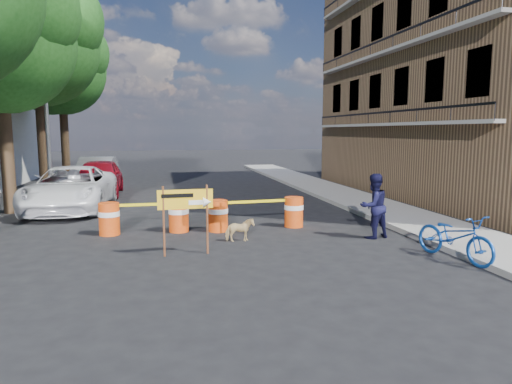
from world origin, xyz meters
name	(u,v)px	position (x,y,z in m)	size (l,w,h in m)	color
ground	(232,254)	(0.00, 0.00, 0.00)	(120.00, 120.00, 0.00)	black
sidewalk_east	(366,203)	(6.20, 6.00, 0.07)	(2.40, 40.00, 0.15)	gray
apartment_building	(472,60)	(12.00, 8.00, 6.00)	(8.00, 16.00, 12.00)	brown
tree_mid_a	(1,37)	(-6.74, 7.00, 6.01)	(5.25, 5.00, 8.68)	#332316
tree_mid_b	(38,43)	(-6.73, 12.00, 6.71)	(5.67, 5.40, 9.62)	#332316
tree_far	(62,70)	(-6.74, 17.00, 6.22)	(5.04, 4.80, 8.84)	#332316
streetlamp	(47,93)	(-5.93, 9.50, 4.38)	(1.25, 0.18, 8.00)	gray
barrel_far_left	(109,218)	(-3.02, 2.71, 0.47)	(0.58, 0.58, 0.90)	red
barrel_mid_left	(179,215)	(-1.11, 2.73, 0.47)	(0.58, 0.58, 0.90)	red
barrel_mid_right	(218,215)	(0.00, 2.57, 0.47)	(0.58, 0.58, 0.90)	red
barrel_far_right	(294,211)	(2.31, 2.72, 0.47)	(0.58, 0.58, 0.90)	red
detour_sign	(192,205)	(-0.90, 0.17, 1.18)	(1.27, 0.25, 1.63)	#592D19
pedestrian	(374,206)	(3.99, 0.87, 0.87)	(0.85, 0.66, 1.75)	black
bicycle	(456,215)	(4.80, -1.48, 1.01)	(0.71, 1.07, 2.03)	#13439F
dog	(240,230)	(0.39, 1.20, 0.31)	(0.33, 0.73, 0.62)	#D9B97C
suv_white	(71,189)	(-4.80, 7.19, 0.79)	(2.64, 5.72, 1.59)	white
sedan_red	(99,177)	(-4.34, 11.19, 0.81)	(1.91, 4.76, 1.62)	maroon
sedan_silver	(97,172)	(-4.80, 14.11, 0.78)	(1.65, 4.73, 1.56)	#9FA1A6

